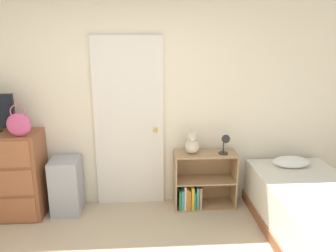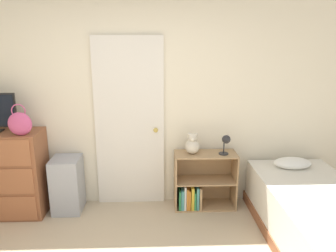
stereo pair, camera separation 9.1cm
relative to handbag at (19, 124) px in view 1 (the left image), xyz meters
The scene contains 8 objects.
wall_back 1.17m from the handbag, 20.98° to the left, with size 10.00×0.06×2.55m.
door_closed 1.20m from the handbag, 17.79° to the left, with size 0.82×0.09×2.04m.
handbag is the anchor object (origin of this frame).
storage_bin 0.91m from the handbag, 24.80° to the left, with size 0.33×0.37×0.66m.
bookshelf 2.16m from the handbag, ahead, with size 0.74×0.32×0.69m.
teddy_bear 1.92m from the handbag, ahead, with size 0.17×0.17×0.26m.
desk_lamp 2.29m from the handbag, ahead, with size 0.13×0.12×0.24m.
bed 3.22m from the handbag, 11.06° to the right, with size 0.97×1.95×0.66m.
Camera 1 is at (0.27, -1.83, 2.01)m, focal length 35.00 mm.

